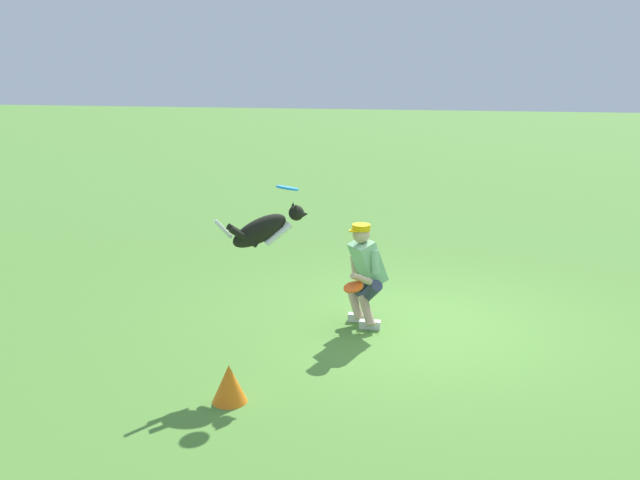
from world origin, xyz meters
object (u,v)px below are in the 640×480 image
Objects in this scene: frisbee_held at (353,287)px; training_cone at (229,383)px; frisbee_flying at (287,188)px; dog at (264,229)px; person at (365,271)px.

frisbee_held reaches higher than training_cone.
dog is at bearing 27.04° from frisbee_flying.
frisbee_held is (-0.67, -0.58, -1.28)m from frisbee_flying.
frisbee_flying is (0.78, 0.95, 1.20)m from person.
person is at bearing 19.88° from dog.
frisbee_flying is at bearing 14.86° from person.
person is at bearing -105.71° from frisbee_held.
training_cone is at bearing 75.28° from frisbee_flying.
frisbee_flying is 2.18m from training_cone.
frisbee_held is at bearing -118.16° from training_cone.
dog is at bearing -95.23° from training_cone.
person reaches higher than training_cone.
frisbee_flying reaches higher than person.
frisbee_flying is 0.63× the size of training_cone.
dog is 1.75m from training_cone.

